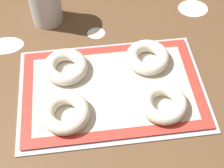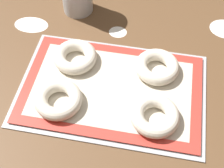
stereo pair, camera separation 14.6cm
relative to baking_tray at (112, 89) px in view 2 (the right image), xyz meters
The scene contains 9 objects.
ground_plane 0.01m from the baking_tray, 64.51° to the right, with size 2.80×2.80×0.00m, color brown.
baking_tray is the anchor object (origin of this frame).
baking_mat 0.01m from the baking_tray, 90.00° to the left, with size 0.47×0.30×0.00m.
bagel_front_left 0.15m from the baking_tray, 149.89° to the right, with size 0.12×0.12×0.03m.
bagel_front_right 0.14m from the baking_tray, 31.88° to the right, with size 0.12×0.12×0.03m.
bagel_back_left 0.14m from the baking_tray, 148.13° to the left, with size 0.12×0.12×0.03m.
bagel_back_right 0.14m from the baking_tray, 35.69° to the left, with size 0.12×0.12×0.03m.
flour_patch_far 0.22m from the baking_tray, 95.79° to the left, with size 0.06×0.05×0.00m.
flour_patch_side 0.36m from the baking_tray, 145.96° to the left, with size 0.11×0.07×0.00m.
Camera 2 is at (0.08, -0.46, 0.69)m, focal length 50.00 mm.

